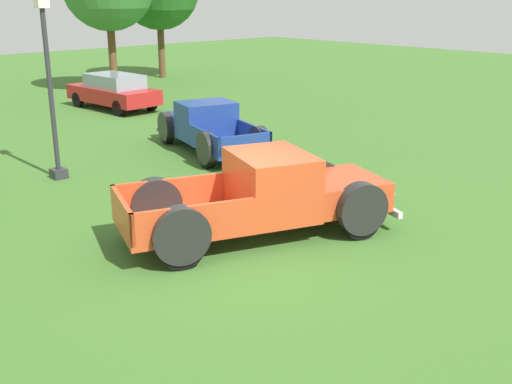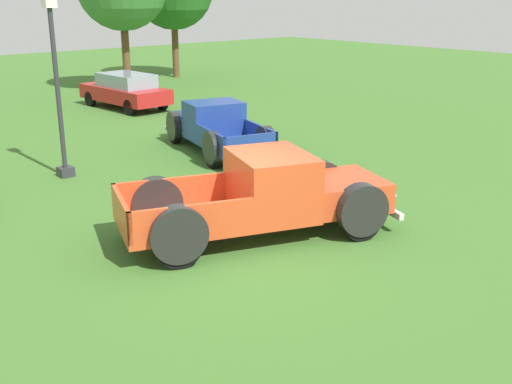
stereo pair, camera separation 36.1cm
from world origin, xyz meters
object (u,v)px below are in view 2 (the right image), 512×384
(pickup_truck_foreground, at_px, (275,196))
(lamp_post_near, at_px, (57,82))
(sedan_distant_a, at_px, (125,90))
(pickup_truck_behind_left, at_px, (213,127))

(pickup_truck_foreground, bearing_deg, lamp_post_near, 102.06)
(sedan_distant_a, relative_size, lamp_post_near, 0.94)
(pickup_truck_foreground, xyz_separation_m, pickup_truck_behind_left, (3.29, 6.27, -0.08))
(pickup_truck_foreground, relative_size, sedan_distant_a, 1.30)
(pickup_truck_foreground, bearing_deg, sedan_distant_a, 71.24)
(pickup_truck_behind_left, height_order, sedan_distant_a, pickup_truck_behind_left)
(pickup_truck_foreground, height_order, pickup_truck_behind_left, pickup_truck_foreground)
(pickup_truck_foreground, relative_size, lamp_post_near, 1.22)
(pickup_truck_behind_left, xyz_separation_m, sedan_distant_a, (1.51, 7.87, 0.05))
(pickup_truck_foreground, height_order, sedan_distant_a, pickup_truck_foreground)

